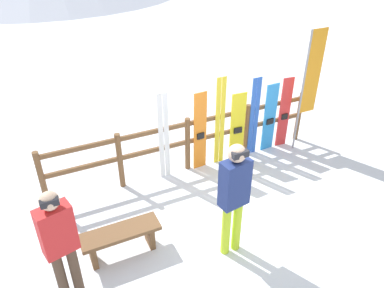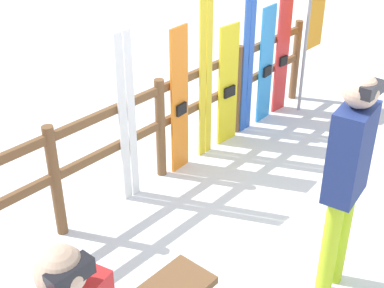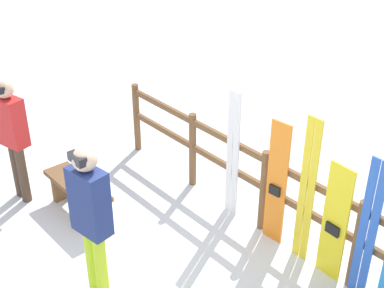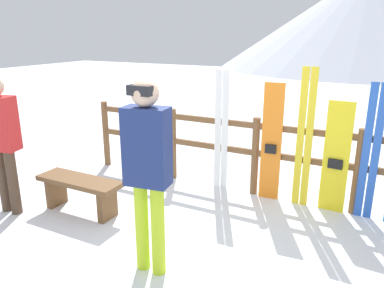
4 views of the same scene
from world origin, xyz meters
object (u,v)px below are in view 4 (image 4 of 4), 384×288
object	(u,v)px
bench	(80,188)
person_navy	(147,163)
snowboard_orange	(271,143)
ski_pair_blue	(371,153)
ski_pair_white	(221,132)
snowboard_yellow	(336,158)
ski_pair_yellow	(305,139)
person_red	(1,136)

from	to	relation	value
bench	person_navy	xyz separation A→B (m)	(1.45, -0.62, 0.77)
snowboard_orange	bench	bearing A→B (deg)	-143.25
bench	ski_pair_blue	xyz separation A→B (m)	(3.17, 1.49, 0.51)
ski_pair_white	snowboard_yellow	world-z (taller)	ski_pair_white
snowboard_yellow	ski_pair_yellow	bearing A→B (deg)	179.49
ski_pair_yellow	snowboard_orange	bearing A→B (deg)	-179.54
bench	person_navy	bearing A→B (deg)	-22.99
ski_pair_blue	bench	bearing A→B (deg)	-154.89
person_red	snowboard_yellow	world-z (taller)	person_red
ski_pair_blue	ski_pair_yellow	bearing A→B (deg)	180.00
bench	snowboard_orange	distance (m)	2.52
snowboard_orange	snowboard_yellow	world-z (taller)	snowboard_orange
snowboard_orange	ski_pair_blue	distance (m)	1.19
snowboard_orange	ski_pair_yellow	world-z (taller)	ski_pair_yellow
bench	ski_pair_yellow	world-z (taller)	ski_pair_yellow
person_navy	snowboard_orange	world-z (taller)	person_navy
ski_pair_white	snowboard_orange	bearing A→B (deg)	-0.27
snowboard_yellow	ski_pair_white	bearing A→B (deg)	179.87
snowboard_orange	snowboard_yellow	size ratio (longest dim) A/B	1.12
person_red	snowboard_yellow	xyz separation A→B (m)	(3.59, 1.89, -0.30)
person_red	ski_pair_yellow	world-z (taller)	ski_pair_yellow
person_navy	ski_pair_white	world-z (taller)	person_navy
person_red	ski_pair_yellow	bearing A→B (deg)	30.64
person_red	snowboard_yellow	distance (m)	4.07
ski_pair_white	snowboard_orange	size ratio (longest dim) A/B	1.08
bench	person_red	bearing A→B (deg)	-152.86
snowboard_orange	ski_pair_yellow	xyz separation A→B (m)	(0.42, 0.00, 0.11)
person_navy	snowboard_orange	xyz separation A→B (m)	(0.54, 2.10, -0.30)
ski_pair_white	ski_pair_yellow	distance (m)	1.14
snowboard_yellow	snowboard_orange	bearing A→B (deg)	179.99
bench	snowboard_orange	world-z (taller)	snowboard_orange
bench	ski_pair_yellow	size ratio (longest dim) A/B	0.63
bench	ski_pair_yellow	bearing A→B (deg)	31.73
person_red	ski_pair_yellow	xyz separation A→B (m)	(3.19, 1.89, -0.10)
snowboard_yellow	ski_pair_blue	world-z (taller)	ski_pair_blue
bench	person_red	world-z (taller)	person_red
snowboard_orange	ski_pair_yellow	distance (m)	0.43
ski_pair_blue	snowboard_yellow	bearing A→B (deg)	-179.46
person_red	snowboard_yellow	bearing A→B (deg)	27.74
person_red	ski_pair_white	world-z (taller)	ski_pair_white
ski_pair_white	ski_pair_blue	size ratio (longest dim) A/B	1.03
ski_pair_white	person_navy	bearing A→B (deg)	-85.01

